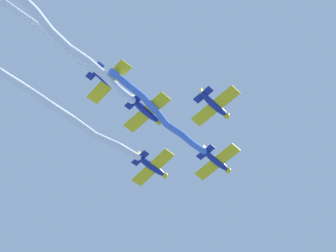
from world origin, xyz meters
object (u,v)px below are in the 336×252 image
Objects in this scene: airplane_trail at (109,81)px; airplane_right_wing at (215,105)px; airplane_lead at (217,161)px; airplane_left_wing at (153,167)px; airplane_slot at (147,112)px.

airplane_right_wing is at bearing -27.09° from airplane_trail.
airplane_trail is (-9.56, -8.57, 0.10)m from airplane_right_wing.
airplane_left_wing is (-7.45, -3.23, -0.40)m from airplane_lead.
airplane_lead is 17.23m from airplane_trail.
airplane_lead is 11.49m from airplane_slot.
airplane_right_wing is at bearing -137.78° from airplane_lead.
airplane_trail is (1.11, -12.79, 0.80)m from airplane_left_wing.
airplane_right_wing reaches higher than airplane_slot.
airplane_lead is 1.00× the size of airplane_slot.
airplane_slot is at bearing 131.02° from airplane_right_wing.
airplane_trail is (-2.11, -5.34, 0.60)m from airplane_slot.
airplane_slot is (-4.23, -10.68, -0.20)m from airplane_lead.
airplane_slot is at bearing -0.49° from airplane_trail.
airplane_lead is at bearing -4.00° from airplane_slot.
airplane_left_wing is 0.99× the size of airplane_slot.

